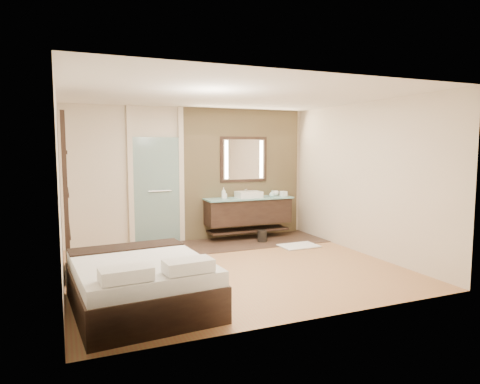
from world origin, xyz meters
name	(u,v)px	position (x,y,z in m)	size (l,w,h in m)	color
floor	(233,267)	(0.00, 0.00, 0.00)	(5.00, 5.00, 0.00)	#AE6E49
tile_strip	(232,243)	(0.60, 1.60, 0.01)	(3.80, 1.30, 0.01)	#37261E
stone_wall	(243,173)	(1.10, 2.21, 1.35)	(2.60, 0.08, 2.70)	tan
vanity	(248,211)	(1.10, 1.92, 0.58)	(1.85, 0.55, 0.88)	black
mirror_unit	(244,159)	(1.10, 2.16, 1.65)	(1.06, 0.04, 0.96)	black
frosted_door	(157,186)	(-0.75, 2.20, 1.14)	(1.10, 0.12, 2.70)	silver
shoji_partition	(66,195)	(-2.43, 0.60, 1.21)	(0.06, 1.20, 2.40)	black
bed	(141,283)	(-1.65, -1.16, 0.30)	(1.65, 1.99, 0.72)	black
bath_mat	(299,246)	(1.69, 0.84, 0.02)	(0.72, 0.50, 0.02)	white
waste_bin	(262,236)	(1.21, 1.48, 0.12)	(0.19, 0.19, 0.24)	black
tissue_box	(284,194)	(1.92, 1.90, 0.92)	(0.12, 0.12, 0.10)	white
soap_bottle_a	(224,193)	(0.54, 1.89, 0.98)	(0.09, 0.09, 0.23)	white
soap_bottle_b	(225,195)	(0.57, 1.92, 0.95)	(0.07, 0.07, 0.16)	#B2B2B2
soap_bottle_c	(272,194)	(1.59, 1.79, 0.94)	(0.11, 0.11, 0.14)	#A4CECA
cup	(276,193)	(1.79, 2.01, 0.92)	(0.13, 0.13, 0.10)	white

